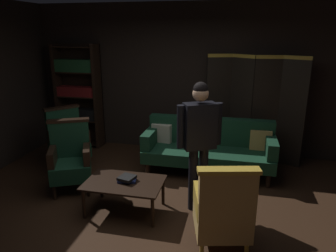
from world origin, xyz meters
TOP-DOWN VIEW (x-y plane):
  - ground_plane at (0.00, 0.00)m, footprint 10.00×10.00m
  - back_wall at (0.00, 2.45)m, footprint 7.20×0.10m
  - folding_screen at (1.25, 2.13)m, footprint 1.69×0.42m
  - bookshelf at (-2.15, 2.19)m, footprint 0.90×0.32m
  - velvet_couch at (0.55, 1.45)m, footprint 2.12×0.78m
  - coffee_table at (-0.39, -0.04)m, footprint 1.00×0.64m
  - armchair_gilt_accent at (0.89, -0.57)m, footprint 0.70×0.69m
  - armchair_wing_left at (-1.85, 1.12)m, footprint 0.81×0.81m
  - armchair_wing_right at (-1.38, 0.38)m, footprint 0.77×0.77m
  - standing_figure at (0.53, 0.24)m, footprint 0.53×0.37m
  - book_navy_cloth at (-0.36, -0.02)m, footprint 0.25×0.18m
  - book_black_cloth at (-0.36, -0.02)m, footprint 0.23×0.24m

SIDE VIEW (x-z plane):
  - ground_plane at x=0.00m, z-range 0.00..0.00m
  - coffee_table at x=-0.39m, z-range 0.16..0.58m
  - book_navy_cloth at x=-0.36m, z-range 0.42..0.45m
  - velvet_couch at x=0.55m, z-range 0.01..0.89m
  - book_black_cloth at x=-0.36m, z-range 0.45..0.49m
  - armchair_gilt_accent at x=0.89m, z-range -0.03..1.01m
  - armchair_wing_left at x=-1.85m, z-range -0.03..1.01m
  - armchair_wing_right at x=-1.38m, z-range -0.03..1.01m
  - folding_screen at x=1.25m, z-range 0.04..1.94m
  - standing_figure at x=0.53m, z-range 0.17..1.88m
  - bookshelf at x=-2.15m, z-range 0.06..2.11m
  - back_wall at x=0.00m, z-range 0.00..2.80m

